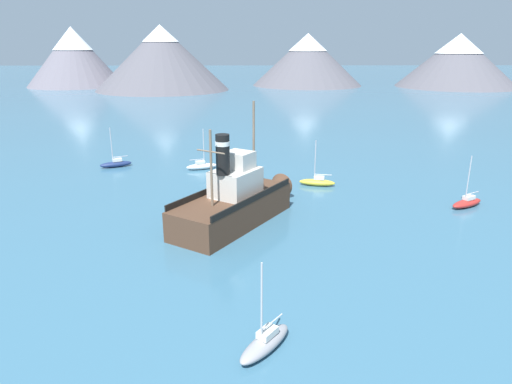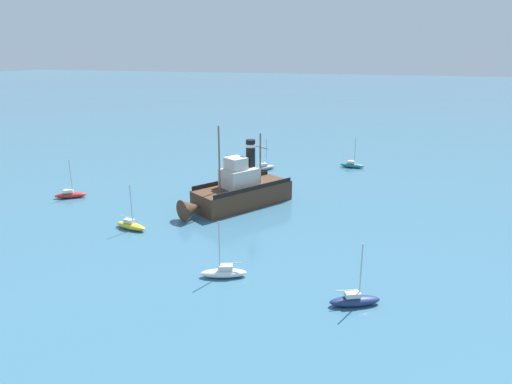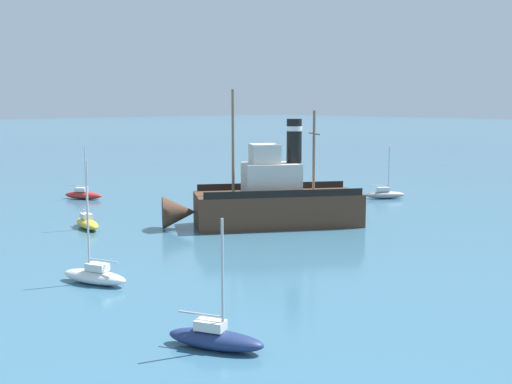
{
  "view_description": "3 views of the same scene",
  "coord_description": "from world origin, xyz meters",
  "px_view_note": "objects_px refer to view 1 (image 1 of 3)",
  "views": [
    {
      "loc": [
        1.99,
        -35.99,
        14.43
      ],
      "look_at": [
        2.6,
        1.75,
        2.16
      ],
      "focal_mm": 32.0,
      "sensor_mm": 36.0,
      "label": 1
    },
    {
      "loc": [
        -16.16,
        48.87,
        17.92
      ],
      "look_at": [
        -1.16,
        0.28,
        1.93
      ],
      "focal_mm": 32.0,
      "sensor_mm": 36.0,
      "label": 2
    },
    {
      "loc": [
        -31.62,
        33.32,
        8.99
      ],
      "look_at": [
        2.89,
        -0.13,
        2.25
      ],
      "focal_mm": 45.0,
      "sensor_mm": 36.0,
      "label": 3
    }
  ],
  "objects_px": {
    "old_tugboat": "(237,201)",
    "sailboat_navy": "(116,164)",
    "sailboat_yellow": "(317,182)",
    "sailboat_red": "(467,202)",
    "sailboat_white": "(202,166)",
    "sailboat_grey": "(265,342)"
  },
  "relations": [
    {
      "from": "old_tugboat",
      "to": "sailboat_navy",
      "type": "relative_size",
      "value": 2.83
    },
    {
      "from": "old_tugboat",
      "to": "sailboat_yellow",
      "type": "height_order",
      "value": "old_tugboat"
    },
    {
      "from": "old_tugboat",
      "to": "sailboat_yellow",
      "type": "bearing_deg",
      "value": 50.62
    },
    {
      "from": "sailboat_yellow",
      "to": "old_tugboat",
      "type": "bearing_deg",
      "value": -129.38
    },
    {
      "from": "sailboat_red",
      "to": "sailboat_white",
      "type": "bearing_deg",
      "value": 151.93
    },
    {
      "from": "sailboat_navy",
      "to": "sailboat_grey",
      "type": "xyz_separation_m",
      "value": [
        17.13,
        -35.61,
        0.0
      ]
    },
    {
      "from": "old_tugboat",
      "to": "sailboat_yellow",
      "type": "relative_size",
      "value": 2.83
    },
    {
      "from": "old_tugboat",
      "to": "sailboat_navy",
      "type": "xyz_separation_m",
      "value": [
        -15.33,
        18.34,
        -1.4
      ]
    },
    {
      "from": "sailboat_yellow",
      "to": "sailboat_grey",
      "type": "xyz_separation_m",
      "value": [
        -6.55,
        -27.45,
        0.0
      ]
    },
    {
      "from": "sailboat_navy",
      "to": "sailboat_yellow",
      "type": "bearing_deg",
      "value": -19.02
    },
    {
      "from": "sailboat_red",
      "to": "sailboat_grey",
      "type": "bearing_deg",
      "value": -133.51
    },
    {
      "from": "old_tugboat",
      "to": "sailboat_white",
      "type": "bearing_deg",
      "value": 105.2
    },
    {
      "from": "sailboat_red",
      "to": "sailboat_grey",
      "type": "relative_size",
      "value": 1.0
    },
    {
      "from": "sailboat_red",
      "to": "sailboat_grey",
      "type": "xyz_separation_m",
      "value": [
        -19.5,
        -20.54,
        0.0
      ]
    },
    {
      "from": "sailboat_red",
      "to": "old_tugboat",
      "type": "bearing_deg",
      "value": -171.27
    },
    {
      "from": "sailboat_white",
      "to": "old_tugboat",
      "type": "bearing_deg",
      "value": -74.8
    },
    {
      "from": "sailboat_red",
      "to": "sailboat_white",
      "type": "height_order",
      "value": "same"
    },
    {
      "from": "old_tugboat",
      "to": "sailboat_yellow",
      "type": "distance_m",
      "value": 13.24
    },
    {
      "from": "sailboat_grey",
      "to": "sailboat_navy",
      "type": "bearing_deg",
      "value": 115.69
    },
    {
      "from": "sailboat_white",
      "to": "sailboat_grey",
      "type": "distance_m",
      "value": 34.99
    },
    {
      "from": "sailboat_navy",
      "to": "sailboat_white",
      "type": "distance_m",
      "value": 10.75
    },
    {
      "from": "sailboat_white",
      "to": "sailboat_grey",
      "type": "height_order",
      "value": "same"
    }
  ]
}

